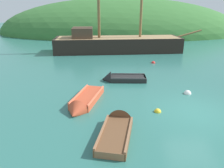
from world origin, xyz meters
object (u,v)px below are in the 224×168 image
(rowboat_portside, at_px, (117,129))
(buoy_red, at_px, (153,63))
(buoy_yellow, at_px, (158,112))
(sailing_ship, at_px, (116,46))
(rowboat_center, at_px, (84,103))
(rowboat_far, at_px, (120,79))
(buoy_white, at_px, (187,94))

(rowboat_portside, xyz_separation_m, buoy_red, (3.41, 11.42, -0.09))
(buoy_yellow, bearing_deg, sailing_ship, 97.57)
(rowboat_center, xyz_separation_m, rowboat_far, (2.02, 3.96, -0.02))
(rowboat_portside, distance_m, buoy_red, 11.92)
(buoy_white, bearing_deg, rowboat_portside, -135.84)
(buoy_yellow, bearing_deg, buoy_red, 81.79)
(rowboat_far, xyz_separation_m, buoy_yellow, (1.75, -4.73, -0.09))
(sailing_ship, bearing_deg, rowboat_portside, -95.69)
(buoy_white, relative_size, buoy_yellow, 1.27)
(sailing_ship, xyz_separation_m, rowboat_far, (0.23, -10.21, -0.50))
(sailing_ship, relative_size, rowboat_far, 5.47)
(buoy_yellow, bearing_deg, rowboat_portside, -139.08)
(rowboat_portside, bearing_deg, buoy_yellow, -39.52)
(rowboat_far, distance_m, buoy_white, 4.63)
(rowboat_center, bearing_deg, buoy_yellow, 91.18)
(buoy_white, height_order, buoy_red, buoy_white)
(sailing_ship, distance_m, rowboat_portside, 16.70)
(buoy_white, xyz_separation_m, buoy_yellow, (-2.23, -2.38, 0.00))
(rowboat_far, xyz_separation_m, buoy_white, (3.99, -2.35, -0.09))
(rowboat_center, distance_m, rowboat_far, 4.44)
(buoy_white, relative_size, buoy_red, 1.16)
(sailing_ship, xyz_separation_m, buoy_red, (3.38, -5.27, -0.59))
(buoy_yellow, bearing_deg, rowboat_far, 110.35)
(sailing_ship, bearing_deg, rowboat_center, -102.77)
(rowboat_portside, relative_size, buoy_white, 7.60)
(rowboat_center, bearing_deg, buoy_white, 117.74)
(rowboat_portside, distance_m, buoy_yellow, 2.67)
(buoy_white, xyz_separation_m, buoy_red, (-0.84, 7.30, 0.00))
(rowboat_far, height_order, buoy_red, rowboat_far)
(sailing_ship, distance_m, rowboat_far, 10.23)
(rowboat_center, height_order, buoy_yellow, rowboat_center)
(rowboat_portside, relative_size, buoy_yellow, 9.63)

